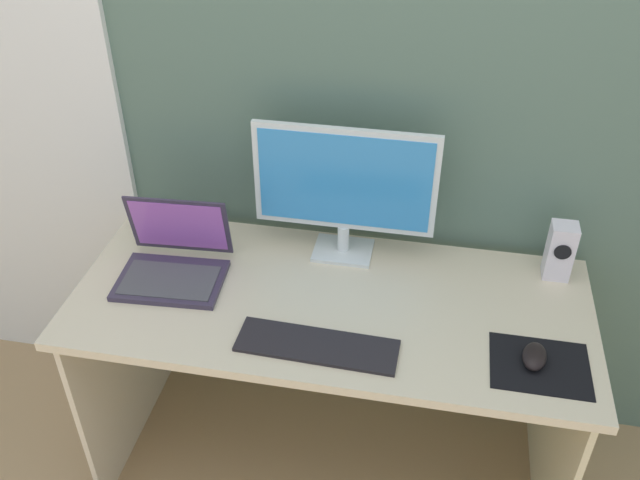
{
  "coord_description": "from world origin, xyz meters",
  "views": [
    {
      "loc": [
        0.25,
        -1.47,
        2.02
      ],
      "look_at": [
        -0.03,
        -0.02,
        0.96
      ],
      "focal_mm": 38.55,
      "sensor_mm": 36.0,
      "label": 1
    }
  ],
  "objects_px": {
    "laptop": "(174,262)",
    "mouse": "(534,356)",
    "speaker_right": "(560,251)",
    "monitor": "(345,187)",
    "keyboard_external": "(316,346)"
  },
  "relations": [
    {
      "from": "monitor",
      "to": "keyboard_external",
      "type": "relative_size",
      "value": 1.27
    },
    {
      "from": "monitor",
      "to": "mouse",
      "type": "bearing_deg",
      "value": -33.99
    },
    {
      "from": "laptop",
      "to": "speaker_right",
      "type": "bearing_deg",
      "value": 10.48
    },
    {
      "from": "speaker_right",
      "to": "keyboard_external",
      "type": "xyz_separation_m",
      "value": [
        -0.64,
        -0.43,
        -0.08
      ]
    },
    {
      "from": "speaker_right",
      "to": "mouse",
      "type": "xyz_separation_m",
      "value": [
        -0.08,
        -0.38,
        -0.07
      ]
    },
    {
      "from": "laptop",
      "to": "mouse",
      "type": "relative_size",
      "value": 3.22
    },
    {
      "from": "laptop",
      "to": "mouse",
      "type": "height_order",
      "value": "laptop"
    },
    {
      "from": "laptop",
      "to": "keyboard_external",
      "type": "bearing_deg",
      "value": -25.25
    },
    {
      "from": "speaker_right",
      "to": "laptop",
      "type": "bearing_deg",
      "value": -169.52
    },
    {
      "from": "keyboard_external",
      "to": "mouse",
      "type": "height_order",
      "value": "mouse"
    },
    {
      "from": "monitor",
      "to": "keyboard_external",
      "type": "height_order",
      "value": "monitor"
    },
    {
      "from": "monitor",
      "to": "laptop",
      "type": "bearing_deg",
      "value": -157.38
    },
    {
      "from": "laptop",
      "to": "mouse",
      "type": "bearing_deg",
      "value": -9.55
    },
    {
      "from": "monitor",
      "to": "mouse",
      "type": "xyz_separation_m",
      "value": [
        0.55,
        -0.37,
        -0.22
      ]
    },
    {
      "from": "monitor",
      "to": "speaker_right",
      "type": "distance_m",
      "value": 0.65
    }
  ]
}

